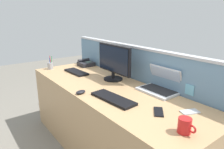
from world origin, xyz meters
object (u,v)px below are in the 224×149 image
keyboard_main (113,99)px  computer_mouse_right_hand (81,92)px  keyboard_spare (76,72)px  coffee_mug (185,126)px  pen_cup (50,66)px  cell_phone_silver_slab (190,112)px  laptop (161,85)px  desktop_monitor (114,61)px  desk_phone (86,64)px  cell_phone_black_slab (159,112)px

keyboard_main → computer_mouse_right_hand: computer_mouse_right_hand is taller
keyboard_spare → coffee_mug: 1.60m
pen_cup → cell_phone_silver_slab: (1.83, 0.37, -0.04)m
cell_phone_silver_slab → laptop: bearing=179.2°
keyboard_spare → cell_phone_silver_slab: (1.46, 0.18, -0.01)m
desktop_monitor → pen_cup: bearing=-154.7°
keyboard_main → coffee_mug: size_ratio=3.61×
computer_mouse_right_hand → keyboard_main: bearing=19.0°
desktop_monitor → keyboard_main: desktop_monitor is taller
keyboard_main → keyboard_spare: same height
desk_phone → cell_phone_black_slab: (1.57, -0.28, -0.03)m
cell_phone_black_slab → coffee_mug: bearing=-61.1°
keyboard_spare → cell_phone_silver_slab: 1.47m
desktop_monitor → laptop: desktop_monitor is taller
cell_phone_black_slab → desk_phone: bearing=125.7°
pen_cup → keyboard_spare: bearing=27.4°
desktop_monitor → cell_phone_black_slab: desktop_monitor is taller
keyboard_main → desk_phone: bearing=156.0°
desktop_monitor → computer_mouse_right_hand: size_ratio=5.26×
pen_cup → cell_phone_silver_slab: 1.87m
desktop_monitor → computer_mouse_right_hand: bearing=-72.6°
pen_cup → computer_mouse_right_hand: bearing=-5.7°
laptop → computer_mouse_right_hand: 0.76m
laptop → cell_phone_silver_slab: (0.43, -0.17, -0.05)m
desktop_monitor → pen_cup: size_ratio=2.90×
keyboard_main → laptop: bearing=73.3°
desk_phone → computer_mouse_right_hand: 1.05m
desktop_monitor → laptop: size_ratio=1.46×
keyboard_main → computer_mouse_right_hand: size_ratio=4.37×
computer_mouse_right_hand → cell_phone_black_slab: 0.74m
keyboard_spare → desk_phone: bearing=128.2°
cell_phone_black_slab → keyboard_spare: bearing=135.7°
pen_cup → desktop_monitor: bearing=25.3°
desk_phone → pen_cup: pen_cup is taller
desk_phone → cell_phone_silver_slab: (1.71, -0.10, -0.03)m
cell_phone_silver_slab → desktop_monitor: bearing=-160.4°
desk_phone → keyboard_spare: (0.24, -0.28, -0.02)m
desk_phone → coffee_mug: (1.85, -0.37, 0.02)m
keyboard_main → computer_mouse_right_hand: bearing=-156.8°
cell_phone_silver_slab → coffee_mug: (0.14, -0.27, 0.05)m
computer_mouse_right_hand → desktop_monitor: bearing=98.5°
desktop_monitor → desk_phone: size_ratio=2.73×
coffee_mug → desktop_monitor: bearing=164.9°
desktop_monitor → cell_phone_black_slab: (0.84, -0.22, -0.20)m
pen_cup → coffee_mug: 1.97m
desk_phone → cell_phone_black_slab: desk_phone is taller
keyboard_spare → cell_phone_silver_slab: bearing=3.9°
cell_phone_black_slab → keyboard_main: bearing=154.5°
desk_phone → computer_mouse_right_hand: bearing=-32.6°
desktop_monitor → desk_phone: 0.75m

